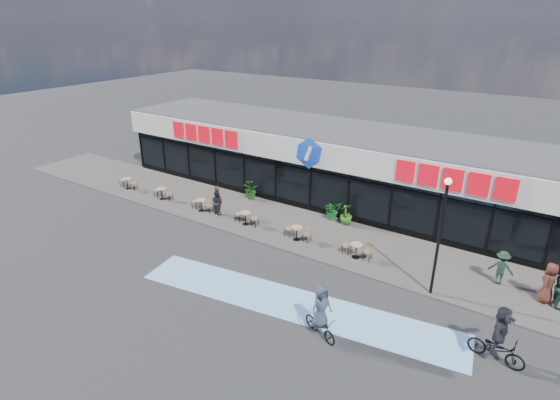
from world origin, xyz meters
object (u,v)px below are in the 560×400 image
object	(u,v)px
bistro_set_0	(128,182)
patron_left	(218,199)
potted_plant_left	(250,191)
patron_right	(217,202)
cyclist_a	(321,317)
pedestrian_a	(549,283)
potted_plant_right	(346,214)
cyclist_b	(499,339)
pedestrian_c	(501,268)
potted_plant_mid	(333,210)
lamp_post	(441,228)

from	to	relation	value
bistro_set_0	patron_left	bearing A→B (deg)	2.62
potted_plant_left	patron_left	size ratio (longest dim) A/B	0.65
patron_right	cyclist_a	bearing A→B (deg)	160.73
patron_right	pedestrian_a	distance (m)	17.17
pedestrian_a	potted_plant_right	bearing A→B (deg)	-83.77
potted_plant_right	pedestrian_a	xyz separation A→B (m)	(10.10, -2.18, 0.29)
patron_left	cyclist_b	distance (m)	16.61
potted_plant_right	cyclist_b	xyz separation A→B (m)	(8.92, -6.92, 0.25)
pedestrian_c	patron_right	bearing A→B (deg)	2.19
pedestrian_c	cyclist_b	world-z (taller)	cyclist_b
potted_plant_mid	pedestrian_c	xyz separation A→B (m)	(9.21, -1.94, 0.24)
potted_plant_right	patron_left	world-z (taller)	patron_left
potted_plant_mid	pedestrian_a	size ratio (longest dim) A/B	0.63
pedestrian_c	potted_plant_right	bearing A→B (deg)	-14.26
potted_plant_right	patron_right	distance (m)	7.63
potted_plant_left	pedestrian_c	world-z (taller)	pedestrian_c
patron_right	pedestrian_c	bearing A→B (deg)	-164.10
lamp_post	cyclist_a	world-z (taller)	lamp_post
potted_plant_left	patron_left	distance (m)	2.78
potted_plant_left	cyclist_b	bearing A→B (deg)	-23.79
potted_plant_right	cyclist_a	world-z (taller)	cyclist_a
bistro_set_0	cyclist_a	bearing A→B (deg)	-18.29
potted_plant_left	patron_right	size ratio (longest dim) A/B	0.74
pedestrian_c	cyclist_a	size ratio (longest dim) A/B	0.73
bistro_set_0	patron_left	xyz separation A→B (m)	(7.78, 0.36, 0.39)
patron_right	lamp_post	bearing A→B (deg)	-173.77
lamp_post	patron_right	distance (m)	13.29
bistro_set_0	cyclist_b	bearing A→B (deg)	-9.14
bistro_set_0	cyclist_b	xyz separation A→B (m)	(23.86, -3.84, 0.41)
potted_plant_mid	patron_left	bearing A→B (deg)	-155.21
patron_left	patron_right	distance (m)	0.26
potted_plant_left	cyclist_b	distance (m)	17.19
bistro_set_0	potted_plant_right	xyz separation A→B (m)	(14.93, 3.08, 0.15)
pedestrian_a	pedestrian_c	distance (m)	1.86
patron_left	pedestrian_a	xyz separation A→B (m)	(17.26, 0.54, 0.05)
potted_plant_left	pedestrian_a	bearing A→B (deg)	-7.41
bistro_set_0	potted_plant_mid	size ratio (longest dim) A/B	1.37
lamp_post	bistro_set_0	bearing A→B (deg)	177.04
potted_plant_right	pedestrian_a	distance (m)	10.34
potted_plant_mid	pedestrian_a	bearing A→B (deg)	-11.94
potted_plant_mid	cyclist_b	size ratio (longest dim) A/B	0.50
potted_plant_left	pedestrian_c	size ratio (longest dim) A/B	0.69
lamp_post	patron_right	xyz separation A→B (m)	(-13.02, 1.23, -2.38)
potted_plant_left	potted_plant_mid	size ratio (longest dim) A/B	0.97
potted_plant_left	patron_left	xyz separation A→B (m)	(-0.35, -2.74, 0.30)
bistro_set_0	cyclist_a	distance (m)	19.13
potted_plant_mid	cyclist_a	world-z (taller)	cyclist_a
potted_plant_right	cyclist_a	bearing A→B (deg)	-70.45
cyclist_a	cyclist_b	distance (m)	6.10
bistro_set_0	cyclist_a	world-z (taller)	cyclist_a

